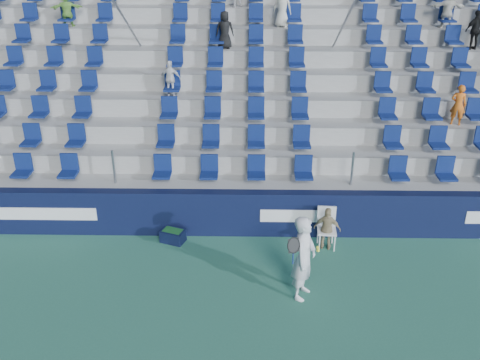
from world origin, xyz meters
name	(u,v)px	position (x,y,z in m)	size (l,w,h in m)	color
ground	(228,315)	(0.00, 0.00, 0.00)	(70.00, 70.00, 0.00)	#2F6E57
sponsor_wall	(232,213)	(0.00, 3.15, 0.60)	(24.00, 0.32, 1.20)	#0E1333
grandstand	(237,95)	(0.00, 8.24, 2.14)	(24.00, 8.17, 6.63)	#A2A29D
tennis_player	(304,258)	(1.56, 0.67, 0.96)	(0.75, 0.82, 1.91)	silver
line_judge_chair	(327,224)	(2.31, 2.66, 0.59)	(0.48, 0.49, 1.03)	white
line_judge	(327,229)	(2.31, 2.50, 0.56)	(0.65, 0.27, 1.11)	tan
ball_bin	(173,235)	(-1.47, 2.75, 0.18)	(0.67, 0.55, 0.32)	#0E1536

